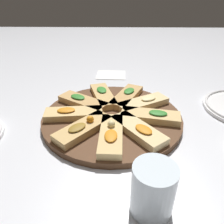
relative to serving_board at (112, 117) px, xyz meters
The scene contains 13 objects.
ground_plane 0.01m from the serving_board, ahead, with size 3.00×3.00×0.00m, color silver.
serving_board is the anchor object (origin of this frame).
focaccia_slice_0 0.11m from the serving_board, 127.90° to the left, with size 0.14×0.16×0.02m.
focaccia_slice_1 0.11m from the serving_board, 169.44° to the left, with size 0.16×0.08×0.02m.
focaccia_slice_2 0.11m from the serving_board, 149.91° to the right, with size 0.16×0.12×0.02m.
focaccia_slice_3 0.11m from the serving_board, 114.82° to the right, with size 0.11×0.16×0.02m.
focaccia_slice_4 0.11m from the serving_board, 73.26° to the right, with size 0.10×0.17×0.02m.
focaccia_slice_5 0.11m from the serving_board, 32.85° to the right, with size 0.16×0.13×0.02m.
focaccia_slice_6 0.11m from the serving_board, ahead, with size 0.16×0.07×0.02m.
focaccia_slice_7 0.11m from the serving_board, 49.22° to the left, with size 0.14×0.15×0.03m.
focaccia_slice_8 0.11m from the serving_board, 88.45° to the left, with size 0.06×0.16×0.03m.
water_glass 0.29m from the serving_board, 104.33° to the left, with size 0.07×0.07×0.09m, color silver.
napkin_stack 0.35m from the serving_board, 88.17° to the right, with size 0.12×0.10×0.00m, color white.
Camera 1 is at (-0.01, 0.52, 0.34)m, focal length 35.00 mm.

